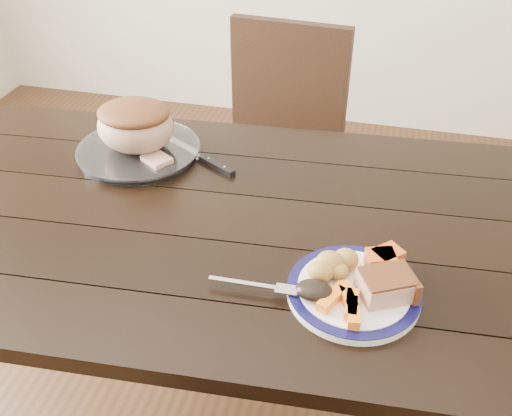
% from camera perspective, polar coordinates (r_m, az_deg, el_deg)
% --- Properties ---
extents(ground, '(4.00, 4.00, 0.00)m').
position_cam_1_polar(ground, '(1.87, -2.38, -19.51)').
color(ground, '#472B16').
rests_on(ground, ground).
extents(dining_table, '(1.66, 1.01, 0.75)m').
position_cam_1_polar(dining_table, '(1.38, -3.05, -3.87)').
color(dining_table, black).
rests_on(dining_table, ground).
extents(chair_far, '(0.46, 0.47, 0.93)m').
position_cam_1_polar(chair_far, '(2.05, 2.25, 6.32)').
color(chair_far, black).
rests_on(chair_far, ground).
extents(dinner_plate, '(0.26, 0.26, 0.02)m').
position_cam_1_polar(dinner_plate, '(1.13, 9.72, -8.26)').
color(dinner_plate, white).
rests_on(dinner_plate, dining_table).
extents(plate_rim, '(0.26, 0.26, 0.02)m').
position_cam_1_polar(plate_rim, '(1.13, 9.76, -7.95)').
color(plate_rim, '#0C0B39').
rests_on(plate_rim, dinner_plate).
extents(serving_platter, '(0.32, 0.32, 0.02)m').
position_cam_1_polar(serving_platter, '(1.57, -11.62, 5.55)').
color(serving_platter, white).
rests_on(serving_platter, dining_table).
extents(pork_slice, '(0.12, 0.11, 0.04)m').
position_cam_1_polar(pork_slice, '(1.11, 12.84, -7.60)').
color(pork_slice, tan).
rests_on(pork_slice, dinner_plate).
extents(roasted_potatoes, '(0.09, 0.09, 0.05)m').
position_cam_1_polar(roasted_potatoes, '(1.13, 7.64, -5.63)').
color(roasted_potatoes, gold).
rests_on(roasted_potatoes, dinner_plate).
extents(carrot_batons, '(0.08, 0.11, 0.02)m').
position_cam_1_polar(carrot_batons, '(1.08, 8.95, -9.37)').
color(carrot_batons, orange).
rests_on(carrot_batons, dinner_plate).
extents(pumpkin_wedges, '(0.08, 0.08, 0.04)m').
position_cam_1_polar(pumpkin_wedges, '(1.17, 12.66, -5.03)').
color(pumpkin_wedges, '#E65919').
rests_on(pumpkin_wedges, dinner_plate).
extents(dark_mushroom, '(0.07, 0.05, 0.03)m').
position_cam_1_polar(dark_mushroom, '(1.08, 5.83, -8.18)').
color(dark_mushroom, black).
rests_on(dark_mushroom, dinner_plate).
extents(fork, '(0.18, 0.03, 0.00)m').
position_cam_1_polar(fork, '(1.11, 0.43, -7.82)').
color(fork, silver).
rests_on(fork, dinner_plate).
extents(roast_joint, '(0.20, 0.18, 0.13)m').
position_cam_1_polar(roast_joint, '(1.54, -11.95, 7.93)').
color(roast_joint, tan).
rests_on(roast_joint, serving_platter).
extents(cut_slice, '(0.09, 0.08, 0.02)m').
position_cam_1_polar(cut_slice, '(1.49, -9.89, 4.75)').
color(cut_slice, tan).
rests_on(cut_slice, serving_platter).
extents(carving_knife, '(0.29, 0.18, 0.01)m').
position_cam_1_polar(carving_knife, '(1.51, -4.98, 4.78)').
color(carving_knife, silver).
rests_on(carving_knife, dining_table).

